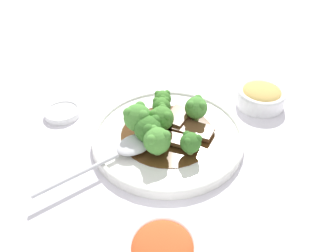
{
  "coord_description": "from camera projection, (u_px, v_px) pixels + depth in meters",
  "views": [
    {
      "loc": [
        -0.27,
        -0.38,
        0.42
      ],
      "look_at": [
        0.0,
        0.0,
        0.03
      ],
      "focal_mm": 35.0,
      "sensor_mm": 36.0,
      "label": 1
    }
  ],
  "objects": [
    {
      "name": "broccoli_floret_3",
      "position": [
        163.0,
        99.0,
        0.64
      ],
      "size": [
        0.03,
        0.03,
        0.04
      ],
      "color": "#7FA84C",
      "rests_on": "main_plate"
    },
    {
      "name": "beef_strip_0",
      "position": [
        143.0,
        116.0,
        0.64
      ],
      "size": [
        0.05,
        0.05,
        0.01
      ],
      "color": "brown",
      "rests_on": "main_plate"
    },
    {
      "name": "beef_strip_2",
      "position": [
        177.0,
        141.0,
        0.58
      ],
      "size": [
        0.07,
        0.08,
        0.01
      ],
      "color": "brown",
      "rests_on": "main_plate"
    },
    {
      "name": "broccoli_floret_2",
      "position": [
        191.0,
        142.0,
        0.55
      ],
      "size": [
        0.04,
        0.04,
        0.04
      ],
      "color": "#7FA84C",
      "rests_on": "main_plate"
    },
    {
      "name": "serving_spoon",
      "position": [
        128.0,
        149.0,
        0.57
      ],
      "size": [
        0.22,
        0.05,
        0.01
      ],
      "color": "silver",
      "rests_on": "main_plate"
    },
    {
      "name": "broccoli_floret_0",
      "position": [
        149.0,
        129.0,
        0.57
      ],
      "size": [
        0.05,
        0.05,
        0.05
      ],
      "color": "#8EB756",
      "rests_on": "main_plate"
    },
    {
      "name": "broccoli_floret_6",
      "position": [
        162.0,
        106.0,
        0.63
      ],
      "size": [
        0.04,
        0.04,
        0.04
      ],
      "color": "#7FA84C",
      "rests_on": "main_plate"
    },
    {
      "name": "sauce_dish",
      "position": [
        62.0,
        112.0,
        0.68
      ],
      "size": [
        0.07,
        0.07,
        0.01
      ],
      "color": "white",
      "rests_on": "ground_plane"
    },
    {
      "name": "broccoli_floret_1",
      "position": [
        162.0,
        118.0,
        0.59
      ],
      "size": [
        0.04,
        0.04,
        0.05
      ],
      "color": "#8EB756",
      "rests_on": "main_plate"
    },
    {
      "name": "side_bowl_appetizer",
      "position": [
        261.0,
        96.0,
        0.7
      ],
      "size": [
        0.1,
        0.1,
        0.04
      ],
      "color": "white",
      "rests_on": "ground_plane"
    },
    {
      "name": "ground_plane",
      "position": [
        168.0,
        140.0,
        0.62
      ],
      "size": [
        4.0,
        4.0,
        0.0
      ],
      "primitive_type": "plane",
      "color": "silver"
    },
    {
      "name": "beef_strip_1",
      "position": [
        194.0,
        129.0,
        0.61
      ],
      "size": [
        0.07,
        0.08,
        0.01
      ],
      "color": "brown",
      "rests_on": "main_plate"
    },
    {
      "name": "side_bowl_kimchi",
      "position": [
        162.0,
        252.0,
        0.42
      ],
      "size": [
        0.1,
        0.1,
        0.04
      ],
      "color": "white",
      "rests_on": "ground_plane"
    },
    {
      "name": "broccoli_floret_7",
      "position": [
        196.0,
        107.0,
        0.62
      ],
      "size": [
        0.04,
        0.04,
        0.05
      ],
      "color": "#7FA84C",
      "rests_on": "main_plate"
    },
    {
      "name": "broccoli_floret_4",
      "position": [
        138.0,
        117.0,
        0.58
      ],
      "size": [
        0.05,
        0.05,
        0.06
      ],
      "color": "#8EB756",
      "rests_on": "main_plate"
    },
    {
      "name": "beef_strip_3",
      "position": [
        178.0,
        118.0,
        0.63
      ],
      "size": [
        0.07,
        0.06,
        0.01
      ],
      "color": "brown",
      "rests_on": "main_plate"
    },
    {
      "name": "broccoli_floret_5",
      "position": [
        157.0,
        140.0,
        0.55
      ],
      "size": [
        0.05,
        0.05,
        0.05
      ],
      "color": "#7FA84C",
      "rests_on": "main_plate"
    },
    {
      "name": "main_plate",
      "position": [
        168.0,
        136.0,
        0.61
      ],
      "size": [
        0.28,
        0.28,
        0.02
      ],
      "color": "white",
      "rests_on": "ground_plane"
    }
  ]
}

